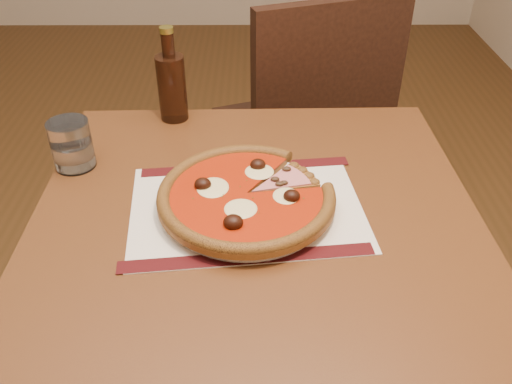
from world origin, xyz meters
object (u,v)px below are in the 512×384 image
at_px(table, 256,254).
at_px(water_glass, 72,145).
at_px(pizza, 246,195).
at_px(plate, 247,203).
at_px(bottle, 172,84).
at_px(chair_far, 308,122).

relative_size(table, water_glass, 8.27).
bearing_deg(water_glass, pizza, -22.52).
bearing_deg(plate, table, -32.93).
height_order(table, plate, plate).
relative_size(table, bottle, 3.81).
relative_size(chair_far, water_glass, 9.57).
bearing_deg(water_glass, chair_far, 46.95).
xyz_separation_m(plate, pizza, (0.00, 0.00, 0.02)).
bearing_deg(plate, bottle, 116.20).
bearing_deg(chair_far, water_glass, 26.92).
bearing_deg(water_glass, bottle, 48.91).
bearing_deg(pizza, table, -33.09).
distance_m(table, chair_far, 0.75).
distance_m(plate, pizza, 0.02).
bearing_deg(water_glass, plate, -22.53).
bearing_deg(table, chair_far, 77.02).
bearing_deg(table, pizza, 146.91).
bearing_deg(chair_far, pizza, 55.49).
bearing_deg(bottle, table, -62.31).
height_order(table, bottle, bottle).
relative_size(table, pizza, 2.56).
distance_m(chair_far, water_glass, 0.82).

